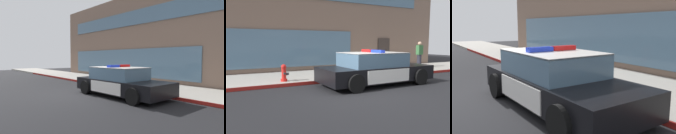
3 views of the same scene
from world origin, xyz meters
The scene contains 6 objects.
ground centered at (0.00, 0.00, 0.00)m, with size 48.00×48.00×0.00m, color black.
sidewalk centered at (0.00, 4.02, 0.07)m, with size 48.00×3.57×0.15m, color #A39E93.
curb_red_paint centered at (0.00, 2.22, 0.08)m, with size 28.80×0.04×0.14m, color maroon.
storefront_building centered at (-0.85, 11.17, 3.39)m, with size 22.94×10.73×6.78m.
police_cruiser centered at (1.73, 1.02, 0.68)m, with size 4.96×2.23×1.49m.
fire_hydrant centered at (-1.75, 2.72, 0.50)m, with size 0.34×0.39×0.73m.
Camera 1 is at (8.80, -5.40, 1.84)m, focal length 32.28 mm.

